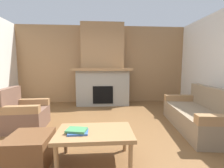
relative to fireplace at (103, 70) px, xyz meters
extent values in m
plane|color=brown|center=(0.00, -2.62, -1.16)|extent=(9.00, 9.00, 0.00)
cube|color=#997047|center=(0.00, 0.38, 0.19)|extent=(6.00, 0.12, 2.70)
cube|color=gray|center=(0.00, -0.03, -0.59)|extent=(1.70, 0.70, 1.15)
cube|color=black|center=(0.00, -0.36, -0.78)|extent=(0.64, 0.08, 0.56)
cube|color=#997047|center=(0.00, -0.08, 0.03)|extent=(1.90, 0.82, 0.08)
cube|color=#997047|center=(0.00, 0.07, 0.80)|extent=(1.40, 0.50, 1.47)
cube|color=#847056|center=(1.91, -2.28, -0.96)|extent=(1.06, 1.89, 0.40)
cube|color=#847056|center=(2.24, -2.33, -0.54)|extent=(0.38, 1.81, 0.45)
cube|color=#997047|center=(2.01, -1.47, -0.69)|extent=(0.85, 0.26, 0.15)
cube|color=brown|center=(-1.62, -2.00, -0.96)|extent=(0.80, 0.80, 0.40)
cube|color=brown|center=(-1.92, -2.02, -0.54)|extent=(0.18, 0.77, 0.45)
cube|color=#997047|center=(-1.60, -2.31, -0.69)|extent=(0.77, 0.18, 0.15)
cube|color=#997047|center=(-1.63, -1.69, -0.69)|extent=(0.77, 0.18, 0.15)
cube|color=#997047|center=(-0.14, -3.25, -0.76)|extent=(1.00, 0.60, 0.05)
cylinder|color=#997047|center=(-0.58, -3.49, -0.97)|extent=(0.06, 0.06, 0.38)
cylinder|color=#997047|center=(0.30, -3.49, -0.97)|extent=(0.06, 0.06, 0.38)
cylinder|color=#997047|center=(-0.58, -3.01, -0.97)|extent=(0.06, 0.06, 0.38)
cylinder|color=#997047|center=(0.30, -3.01, -0.97)|extent=(0.06, 0.06, 0.38)
cube|color=brown|center=(-0.98, -3.26, -0.96)|extent=(0.52, 0.52, 0.40)
cube|color=#335699|center=(-0.35, -3.30, -0.72)|extent=(0.26, 0.20, 0.02)
cube|color=#3D7F4C|center=(-0.37, -3.29, -0.70)|extent=(0.28, 0.22, 0.03)
camera|label=1|loc=(-0.04, -5.20, 0.11)|focal=24.52mm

